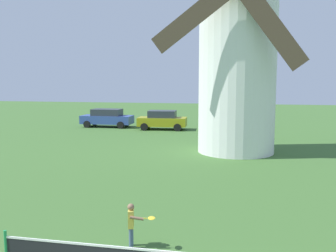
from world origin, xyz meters
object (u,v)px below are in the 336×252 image
object	(u,v)px
player_far	(132,222)
parked_car_blue	(107,118)
parked_car_mustard	(162,120)
windmill	(238,43)

from	to	relation	value
player_far	parked_car_blue	world-z (taller)	parked_car_blue
player_far	parked_car_mustard	xyz separation A→B (m)	(-3.81, 21.08, 0.20)
parked_car_blue	windmill	bearing A→B (deg)	-39.57
windmill	player_far	bearing A→B (deg)	-100.03
windmill	parked_car_blue	distance (m)	15.30
parked_car_blue	parked_car_mustard	world-z (taller)	same
parked_car_blue	parked_car_mustard	xyz separation A→B (m)	(5.03, -0.70, -0.00)
player_far	parked_car_blue	bearing A→B (deg)	112.11
windmill	parked_car_blue	size ratio (longest dim) A/B	2.94
parked_car_mustard	parked_car_blue	bearing A→B (deg)	172.12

